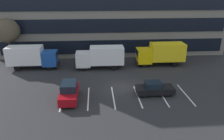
{
  "coord_description": "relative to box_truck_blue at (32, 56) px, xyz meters",
  "views": [
    {
      "loc": [
        -3.22,
        -24.31,
        11.48
      ],
      "look_at": [
        -1.17,
        2.31,
        1.4
      ],
      "focal_mm": 34.77,
      "sensor_mm": 36.0,
      "label": 1
    }
  ],
  "objects": [
    {
      "name": "ground_plane",
      "position": [
        12.88,
        -7.71,
        -1.93
      ],
      "size": [
        120.0,
        120.0,
        0.0
      ],
      "primitive_type": "plane",
      "color": "#262628"
    },
    {
      "name": "office_building",
      "position": [
        12.88,
        10.24,
        7.07
      ],
      "size": [
        40.16,
        11.49,
        18.0
      ],
      "color": "slate",
      "rests_on": "ground_plane"
    },
    {
      "name": "lot_markings",
      "position": [
        12.88,
        -10.35,
        -1.93
      ],
      "size": [
        14.14,
        5.4,
        0.01
      ],
      "color": "silver",
      "rests_on": "ground_plane"
    },
    {
      "name": "box_truck_blue",
      "position": [
        0.0,
        0.0,
        0.0
      ],
      "size": [
        7.41,
        2.45,
        3.43
      ],
      "color": "#194799",
      "rests_on": "ground_plane"
    },
    {
      "name": "box_truck_white",
      "position": [
        10.37,
        -0.78,
        -0.04
      ],
      "size": [
        7.25,
        2.4,
        3.36
      ],
      "color": "white",
      "rests_on": "ground_plane"
    },
    {
      "name": "box_truck_yellow_all",
      "position": [
        19.9,
        0.07,
        0.03
      ],
      "size": [
        7.54,
        2.5,
        3.49
      ],
      "color": "yellow",
      "rests_on": "ground_plane"
    },
    {
      "name": "sedan_black",
      "position": [
        16.26,
        -9.98,
        -1.21
      ],
      "size": [
        4.28,
        1.79,
        1.53
      ],
      "color": "black",
      "rests_on": "ground_plane"
    },
    {
      "name": "suv_maroon",
      "position": [
        6.65,
        -10.53,
        -0.98
      ],
      "size": [
        1.85,
        4.36,
        1.97
      ],
      "color": "maroon",
      "rests_on": "ground_plane"
    },
    {
      "name": "bare_tree",
      "position": [
        -4.12,
        3.04,
        3.33
      ],
      "size": [
        3.84,
        3.84,
        7.2
      ],
      "color": "#473323",
      "rests_on": "ground_plane"
    }
  ]
}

